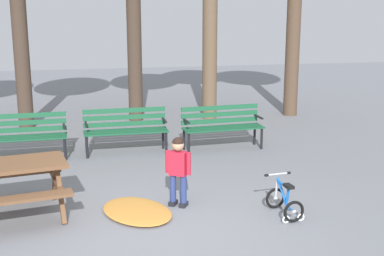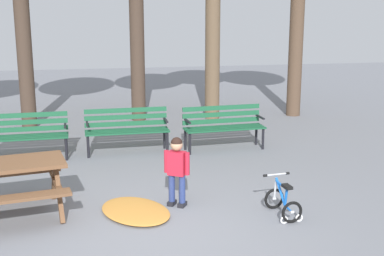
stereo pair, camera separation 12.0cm
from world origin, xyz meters
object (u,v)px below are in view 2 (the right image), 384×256
object	(u,v)px
park_bench_far_left	(24,132)
child_standing	(177,166)
park_bench_left	(127,127)
park_bench_right	(223,124)
kids_bicycle	(283,202)

from	to	relation	value
park_bench_far_left	child_standing	size ratio (longest dim) A/B	1.60
park_bench_left	child_standing	xyz separation A→B (m)	(0.50, -2.97, 0.08)
child_standing	park_bench_far_left	bearing A→B (deg)	130.07
park_bench_far_left	park_bench_right	world-z (taller)	same
child_standing	kids_bicycle	size ratio (longest dim) A/B	1.71
park_bench_left	park_bench_far_left	bearing A→B (deg)	-176.44
park_bench_right	kids_bicycle	world-z (taller)	park_bench_right
park_bench_right	kids_bicycle	size ratio (longest dim) A/B	2.75
park_bench_left	kids_bicycle	distance (m)	4.06
kids_bicycle	child_standing	bearing A→B (deg)	154.76
park_bench_far_left	park_bench_left	size ratio (longest dim) A/B	1.00
park_bench_right	child_standing	size ratio (longest dim) A/B	1.61
park_bench_left	park_bench_right	distance (m)	1.90
park_bench_right	child_standing	world-z (taller)	child_standing
park_bench_far_left	child_standing	world-z (taller)	child_standing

